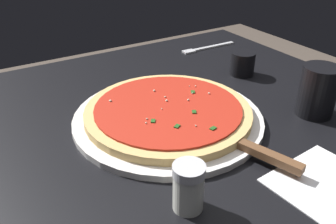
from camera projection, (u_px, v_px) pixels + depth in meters
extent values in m
cube|color=black|center=(213.00, 137.00, 1.39)|extent=(0.06, 0.06, 0.74)
cube|color=black|center=(175.00, 118.00, 0.75)|extent=(0.94, 0.84, 0.03)
cylinder|color=white|center=(168.00, 118.00, 0.72)|extent=(0.38, 0.38, 0.01)
cylinder|color=#DBB26B|center=(168.00, 112.00, 0.71)|extent=(0.33, 0.33, 0.02)
cylinder|color=red|center=(168.00, 107.00, 0.70)|extent=(0.29, 0.29, 0.00)
sphere|color=#EFEACC|center=(165.00, 97.00, 0.74)|extent=(0.00, 0.00, 0.00)
sphere|color=#EFEACC|center=(192.00, 93.00, 0.75)|extent=(0.00, 0.00, 0.00)
sphere|color=#EFEACC|center=(146.00, 123.00, 0.64)|extent=(0.00, 0.00, 0.00)
sphere|color=#EFEACC|center=(166.00, 100.00, 0.72)|extent=(0.00, 0.00, 0.00)
sphere|color=#EFEACC|center=(162.00, 109.00, 0.69)|extent=(0.00, 0.00, 0.00)
sphere|color=#EFEACC|center=(196.00, 126.00, 0.64)|extent=(0.00, 0.00, 0.00)
sphere|color=#EFEACC|center=(189.00, 86.00, 0.78)|extent=(0.00, 0.00, 0.00)
sphere|color=#EFEACC|center=(188.00, 100.00, 0.72)|extent=(0.00, 0.00, 0.00)
sphere|color=#EFEACC|center=(196.00, 86.00, 0.78)|extent=(0.00, 0.00, 0.00)
sphere|color=#EFEACC|center=(209.00, 93.00, 0.75)|extent=(0.00, 0.00, 0.00)
sphere|color=#EFEACC|center=(110.00, 101.00, 0.72)|extent=(0.01, 0.01, 0.01)
sphere|color=#EFEACC|center=(154.00, 91.00, 0.76)|extent=(0.00, 0.00, 0.00)
sphere|color=#EFEACC|center=(147.00, 119.00, 0.66)|extent=(0.00, 0.00, 0.00)
cube|color=#23561E|center=(177.00, 126.00, 0.64)|extent=(0.01, 0.01, 0.00)
cube|color=#23561E|center=(213.00, 128.00, 0.63)|extent=(0.01, 0.01, 0.00)
cube|color=#23561E|center=(193.00, 92.00, 0.76)|extent=(0.01, 0.01, 0.00)
cube|color=#23561E|center=(192.00, 112.00, 0.68)|extent=(0.01, 0.01, 0.00)
cube|color=#23561E|center=(153.00, 121.00, 0.65)|extent=(0.01, 0.01, 0.00)
cube|color=silver|center=(211.00, 133.00, 0.65)|extent=(0.09, 0.11, 0.00)
cube|color=brown|center=(265.00, 154.00, 0.59)|extent=(0.06, 0.13, 0.01)
cylinder|color=black|center=(318.00, 91.00, 0.72)|extent=(0.08, 0.08, 0.11)
cylinder|color=black|center=(242.00, 63.00, 0.91)|extent=(0.06, 0.06, 0.06)
cube|color=white|center=(326.00, 184.00, 0.55)|extent=(0.17, 0.15, 0.00)
cube|color=silver|center=(214.00, 46.00, 1.11)|extent=(0.15, 0.02, 0.00)
cube|color=silver|center=(189.00, 51.00, 1.06)|extent=(0.04, 0.02, 0.00)
cylinder|color=silver|center=(188.00, 191.00, 0.49)|extent=(0.04, 0.04, 0.06)
cylinder|color=silver|center=(189.00, 170.00, 0.48)|extent=(0.05, 0.05, 0.01)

